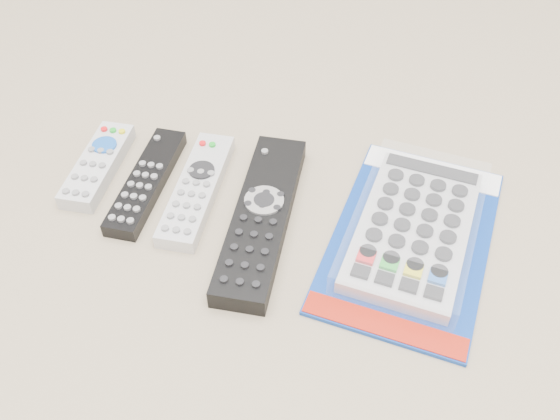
% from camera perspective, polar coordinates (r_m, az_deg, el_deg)
% --- Properties ---
extents(remote_small_grey, '(0.05, 0.15, 0.02)m').
position_cam_1_polar(remote_small_grey, '(0.85, -16.33, 3.99)').
color(remote_small_grey, '#ADADAF').
rests_on(remote_small_grey, ground).
extents(remote_slim_black, '(0.05, 0.19, 0.02)m').
position_cam_1_polar(remote_slim_black, '(0.81, -12.12, 2.57)').
color(remote_slim_black, black).
rests_on(remote_slim_black, ground).
extents(remote_silver_dvd, '(0.05, 0.19, 0.02)m').
position_cam_1_polar(remote_silver_dvd, '(0.79, -7.61, 1.93)').
color(remote_silver_dvd, silver).
rests_on(remote_silver_dvd, ground).
extents(remote_large_black, '(0.07, 0.26, 0.03)m').
position_cam_1_polar(remote_large_black, '(0.75, -1.69, -0.62)').
color(remote_large_black, black).
rests_on(remote_large_black, ground).
extents(jumbo_remote_packaged, '(0.23, 0.32, 0.04)m').
position_cam_1_polar(jumbo_remote_packaged, '(0.75, 12.13, -1.63)').
color(jumbo_remote_packaged, navy).
rests_on(jumbo_remote_packaged, ground).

